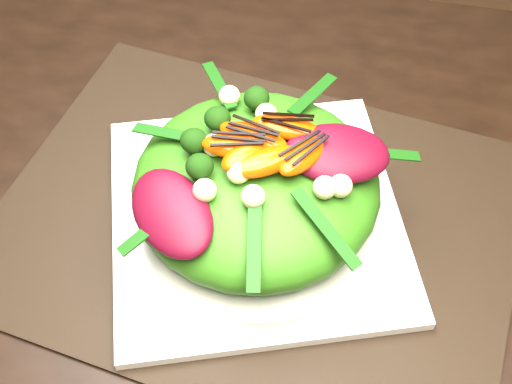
% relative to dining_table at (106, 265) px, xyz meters
% --- Properties ---
extents(dining_table, '(1.60, 0.90, 0.75)m').
position_rel_dining_table_xyz_m(dining_table, '(0.00, 0.00, 0.00)').
color(dining_table, black).
rests_on(dining_table, floor).
extents(placemat, '(0.54, 0.44, 0.00)m').
position_rel_dining_table_xyz_m(placemat, '(0.13, 0.07, 0.02)').
color(placemat, black).
rests_on(placemat, dining_table).
extents(plate_base, '(0.35, 0.35, 0.01)m').
position_rel_dining_table_xyz_m(plate_base, '(0.13, 0.07, 0.03)').
color(plate_base, white).
rests_on(plate_base, placemat).
extents(salad_bowl, '(0.32, 0.32, 0.02)m').
position_rel_dining_table_xyz_m(salad_bowl, '(0.13, 0.07, 0.04)').
color(salad_bowl, silver).
rests_on(salad_bowl, plate_base).
extents(lettuce_mound, '(0.29, 0.29, 0.08)m').
position_rel_dining_table_xyz_m(lettuce_mound, '(0.13, 0.07, 0.08)').
color(lettuce_mound, '#347215').
rests_on(lettuce_mound, salad_bowl).
extents(radicchio_leaf, '(0.10, 0.08, 0.02)m').
position_rel_dining_table_xyz_m(radicchio_leaf, '(0.20, 0.08, 0.12)').
color(radicchio_leaf, '#460716').
rests_on(radicchio_leaf, lettuce_mound).
extents(orange_segment, '(0.07, 0.04, 0.02)m').
position_rel_dining_table_xyz_m(orange_segment, '(0.13, 0.08, 0.12)').
color(orange_segment, '#E03A03').
rests_on(orange_segment, lettuce_mound).
extents(broccoli_floret, '(0.04, 0.04, 0.03)m').
position_rel_dining_table_xyz_m(broccoli_floret, '(0.08, 0.09, 0.13)').
color(broccoli_floret, black).
rests_on(broccoli_floret, lettuce_mound).
extents(macadamia_nut, '(0.03, 0.03, 0.02)m').
position_rel_dining_table_xyz_m(macadamia_nut, '(0.17, 0.03, 0.12)').
color(macadamia_nut, '#FAF5B0').
rests_on(macadamia_nut, lettuce_mound).
extents(balsamic_drizzle, '(0.04, 0.01, 0.00)m').
position_rel_dining_table_xyz_m(balsamic_drizzle, '(0.13, 0.08, 0.13)').
color(balsamic_drizzle, black).
rests_on(balsamic_drizzle, orange_segment).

